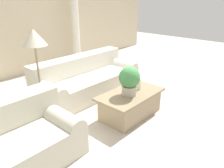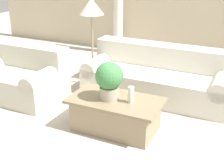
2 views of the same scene
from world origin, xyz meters
The scene contains 8 objects.
ground_plane centered at (0.00, 0.00, 0.00)m, with size 16.00×16.00×0.00m, color #BCB2A3.
sofa_long centered at (0.13, 0.86, 0.32)m, with size 2.32×0.96×0.80m.
loveseat centered at (-1.88, -0.11, 0.33)m, with size 1.38×0.96×0.80m.
coffee_table centered at (-0.02, -0.45, 0.22)m, with size 1.21×0.67×0.44m.
potted_plant centered at (-0.10, -0.47, 0.71)m, with size 0.36×0.36×0.50m.
pillar_candle centered at (0.20, -0.46, 0.55)m, with size 0.08×0.08×0.22m.
floor_lamp centered at (-1.03, 0.77, 1.31)m, with size 0.41×0.41×1.52m.
column_left centered at (-1.44, 2.73, 1.17)m, with size 0.31×0.31×2.28m.
Camera 2 is at (1.52, -3.76, 2.16)m, focal length 50.00 mm.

